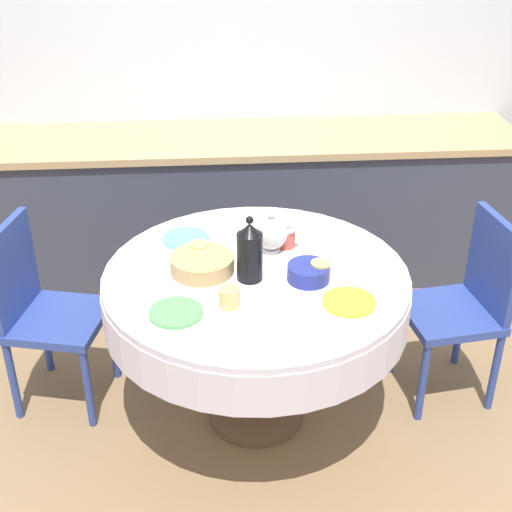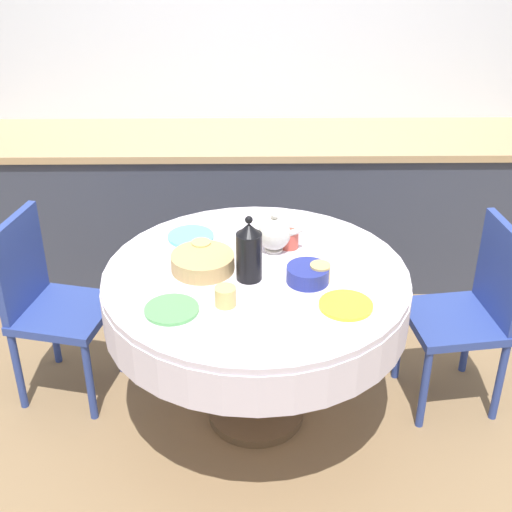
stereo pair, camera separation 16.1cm
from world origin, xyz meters
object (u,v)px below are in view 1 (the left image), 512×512
object	(u,v)px
coffee_carafe	(250,252)
teapot	(272,233)
chair_left	(466,300)
chair_right	(41,306)

from	to	relation	value
coffee_carafe	teapot	xyz separation A→B (m)	(0.11, 0.23, -0.04)
chair_left	teapot	size ratio (longest dim) A/B	4.59
coffee_carafe	chair_left	bearing A→B (deg)	9.93
chair_left	teapot	xyz separation A→B (m)	(-0.89, 0.06, 0.35)
coffee_carafe	teapot	distance (m)	0.26
coffee_carafe	teapot	world-z (taller)	coffee_carafe
coffee_carafe	teapot	bearing A→B (deg)	64.46
coffee_carafe	chair_right	bearing A→B (deg)	164.01
chair_right	teapot	xyz separation A→B (m)	(1.04, -0.03, 0.35)
chair_right	teapot	bearing A→B (deg)	101.23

